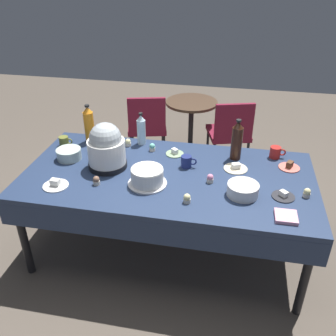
{
  "coord_description": "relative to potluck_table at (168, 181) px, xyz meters",
  "views": [
    {
      "loc": [
        0.46,
        -2.36,
        2.21
      ],
      "look_at": [
        0.0,
        0.0,
        0.8
      ],
      "focal_mm": 39.47,
      "sensor_mm": 36.0,
      "label": 1
    }
  ],
  "objects": [
    {
      "name": "dessert_plate_charcoal",
      "position": [
        0.84,
        -0.15,
        0.07
      ],
      "size": [
        0.16,
        0.16,
        0.05
      ],
      "color": "#2D2D33",
      "rests_on": "potluck_table"
    },
    {
      "name": "dessert_plate_cream",
      "position": [
        0.5,
        0.17,
        0.07
      ],
      "size": [
        0.18,
        0.18,
        0.05
      ],
      "color": "beige",
      "rests_on": "potluck_table"
    },
    {
      "name": "round_cafe_table",
      "position": [
        -0.05,
        1.68,
        -0.19
      ],
      "size": [
        0.6,
        0.6,
        0.72
      ],
      "color": "#473323",
      "rests_on": "ground"
    },
    {
      "name": "dessert_plate_coral",
      "position": [
        0.91,
        0.27,
        0.08
      ],
      "size": [
        0.16,
        0.16,
        0.06
      ],
      "color": "#E07266",
      "rests_on": "potluck_table"
    },
    {
      "name": "paper_napkin_stack",
      "position": [
        0.84,
        -0.39,
        0.07
      ],
      "size": [
        0.14,
        0.14,
        0.02
      ],
      "primitive_type": "cube",
      "rotation": [
        0.0,
        0.0,
        0.01
      ],
      "color": "pink",
      "rests_on": "potluck_table"
    },
    {
      "name": "soda_bottle_cola",
      "position": [
        0.49,
        0.35,
        0.22
      ],
      "size": [
        0.09,
        0.09,
        0.34
      ],
      "color": "#33190F",
      "rests_on": "potluck_table"
    },
    {
      "name": "cupcake_vanilla",
      "position": [
        0.99,
        -0.12,
        0.09
      ],
      "size": [
        0.05,
        0.05,
        0.07
      ],
      "color": "beige",
      "rests_on": "potluck_table"
    },
    {
      "name": "ceramic_snack_bowl",
      "position": [
        0.56,
        -0.18,
        0.11
      ],
      "size": [
        0.22,
        0.22,
        0.09
      ],
      "primitive_type": "cylinder",
      "color": "silver",
      "rests_on": "potluck_table"
    },
    {
      "name": "cupcake_lemon",
      "position": [
        -0.43,
        0.39,
        0.09
      ],
      "size": [
        0.05,
        0.05,
        0.07
      ],
      "color": "beige",
      "rests_on": "potluck_table"
    },
    {
      "name": "frosted_layer_cake",
      "position": [
        -0.12,
        -0.17,
        0.12
      ],
      "size": [
        0.28,
        0.28,
        0.13
      ],
      "color": "silver",
      "rests_on": "potluck_table"
    },
    {
      "name": "cupcake_rose",
      "position": [
        -0.48,
        -0.25,
        0.09
      ],
      "size": [
        0.05,
        0.05,
        0.07
      ],
      "color": "beige",
      "rests_on": "potluck_table"
    },
    {
      "name": "coffee_mug_red",
      "position": [
        0.81,
        0.42,
        0.11
      ],
      "size": [
        0.13,
        0.09,
        0.09
      ],
      "color": "#B2231E",
      "rests_on": "potluck_table"
    },
    {
      "name": "dessert_plate_sage",
      "position": [
        -0.01,
        0.32,
        0.07
      ],
      "size": [
        0.15,
        0.15,
        0.05
      ],
      "color": "#8CA87F",
      "rests_on": "potluck_table"
    },
    {
      "name": "dessert_plate_white",
      "position": [
        -0.76,
        -0.32,
        0.08
      ],
      "size": [
        0.18,
        0.18,
        0.06
      ],
      "color": "white",
      "rests_on": "potluck_table"
    },
    {
      "name": "ground",
      "position": [
        0.0,
        0.0,
        -0.69
      ],
      "size": [
        9.0,
        9.0,
        0.0
      ],
      "primitive_type": "plane",
      "color": "brown"
    },
    {
      "name": "slow_cooker",
      "position": [
        -0.48,
        0.01,
        0.23
      ],
      "size": [
        0.3,
        0.3,
        0.37
      ],
      "color": "black",
      "rests_on": "potluck_table"
    },
    {
      "name": "coffee_mug_navy",
      "position": [
        0.12,
        0.13,
        0.11
      ],
      "size": [
        0.12,
        0.08,
        0.09
      ],
      "color": "navy",
      "rests_on": "potluck_table"
    },
    {
      "name": "soda_bottle_orange_juice",
      "position": [
        -0.78,
        0.42,
        0.22
      ],
      "size": [
        0.09,
        0.09,
        0.34
      ],
      "color": "orange",
      "rests_on": "potluck_table"
    },
    {
      "name": "soda_bottle_water",
      "position": [
        -0.33,
        0.46,
        0.19
      ],
      "size": [
        0.07,
        0.07,
        0.29
      ],
      "color": "silver",
      "rests_on": "potluck_table"
    },
    {
      "name": "maroon_chair_left",
      "position": [
        -0.53,
        1.46,
        -0.2
      ],
      "size": [
        0.53,
        0.53,
        0.85
      ],
      "color": "maroon",
      "rests_on": "ground"
    },
    {
      "name": "cupcake_cocoa",
      "position": [
        0.2,
        -0.34,
        0.09
      ],
      "size": [
        0.05,
        0.05,
        0.07
      ],
      "color": "beige",
      "rests_on": "potluck_table"
    },
    {
      "name": "cupcake_berry",
      "position": [
        -0.2,
        0.35,
        0.09
      ],
      "size": [
        0.05,
        0.05,
        0.07
      ],
      "color": "beige",
      "rests_on": "potluck_table"
    },
    {
      "name": "cupcake_mint",
      "position": [
        0.33,
        -0.06,
        0.09
      ],
      "size": [
        0.05,
        0.05,
        0.07
      ],
      "color": "beige",
      "rests_on": "potluck_table"
    },
    {
      "name": "glass_salad_bowl",
      "position": [
        -0.84,
        0.08,
        0.1
      ],
      "size": [
        0.2,
        0.2,
        0.09
      ],
      "primitive_type": "cylinder",
      "color": "#B2C6BC",
      "rests_on": "potluck_table"
    },
    {
      "name": "potluck_table",
      "position": [
        0.0,
        0.0,
        0.0
      ],
      "size": [
        2.2,
        1.1,
        0.75
      ],
      "color": "navy",
      "rests_on": "ground"
    },
    {
      "name": "coffee_mug_olive",
      "position": [
        -0.97,
        0.29,
        0.1
      ],
      "size": [
        0.12,
        0.08,
        0.08
      ],
      "color": "olive",
      "rests_on": "potluck_table"
    },
    {
      "name": "maroon_chair_right",
      "position": [
        0.42,
        1.46,
        -0.2
      ],
      "size": [
        0.55,
        0.55,
        0.85
      ],
      "color": "maroon",
      "rests_on": "ground"
    }
  ]
}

